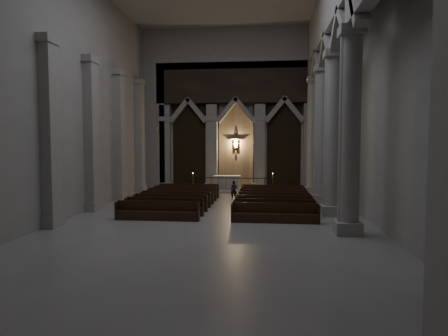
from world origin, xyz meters
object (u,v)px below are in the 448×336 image
altar (227,182)px  worshipper (234,190)px  candle_stand_left (193,187)px  altar_rail (234,182)px  candle_stand_right (272,188)px  pews (224,203)px

altar → worshipper: (0.85, -4.30, -0.06)m
candle_stand_left → altar: bearing=18.6°
altar_rail → candle_stand_right: size_ratio=3.88×
pews → worshipper: (0.30, 3.07, 0.30)m
altar → pews: size_ratio=0.21×
altar_rail → pews: (-0.00, -6.55, -0.44)m
altar_rail → candle_stand_left: 2.97m
altar → worshipper: 4.38m
altar → candle_stand_left: 2.55m
altar → pews: (0.55, -7.37, -0.36)m
altar → altar_rail: altar is taller
altar_rail → candle_stand_right: candle_stand_right is taller
candle_stand_right → pews: candle_stand_right is taller
candle_stand_right → pews: 6.81m
altar → altar_rail: 0.99m
altar → pews: 7.40m
altar_rail → worshipper: size_ratio=4.71×
altar_rail → candle_stand_left: bearing=179.8°
altar_rail → candle_stand_right: (2.74, -0.31, -0.34)m
candle_stand_right → worshipper: candle_stand_right is taller
candle_stand_left → candle_stand_right: 5.70m
altar → candle_stand_right: bearing=-18.9°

